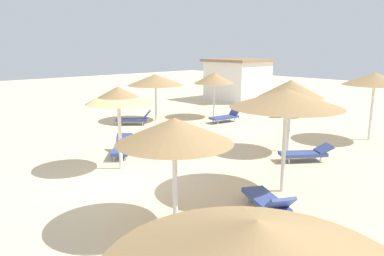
{
  "coord_description": "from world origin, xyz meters",
  "views": [
    {
      "loc": [
        10.16,
        -6.4,
        4.17
      ],
      "look_at": [
        0.0,
        3.0,
        1.2
      ],
      "focal_mm": 35.74,
      "sensor_mm": 36.0,
      "label": 1
    }
  ],
  "objects_px": {
    "parasol_4": "(174,131)",
    "parasol_7": "(375,79)",
    "lounger_0": "(122,147)",
    "lounger_1": "(268,201)",
    "lounger_4": "(228,234)",
    "beach_cabana": "(237,79)",
    "parasol_8": "(256,250)",
    "lounger_5": "(226,116)",
    "parasol_2": "(291,89)",
    "parasol_5": "(214,78)",
    "bench_0": "(285,111)",
    "bench_1": "(292,111)",
    "parasol_0": "(118,95)",
    "lounger_2": "(306,153)",
    "parasol_1": "(287,98)",
    "lounger_3": "(134,119)",
    "parasol_3": "(155,80)"
  },
  "relations": [
    {
      "from": "parasol_3",
      "to": "lounger_3",
      "type": "bearing_deg",
      "value": -83.97
    },
    {
      "from": "parasol_7",
      "to": "lounger_5",
      "type": "distance_m",
      "value": 7.81
    },
    {
      "from": "bench_1",
      "to": "parasol_0",
      "type": "bearing_deg",
      "value": -83.1
    },
    {
      "from": "parasol_4",
      "to": "lounger_2",
      "type": "height_order",
      "value": "parasol_4"
    },
    {
      "from": "parasol_0",
      "to": "lounger_4",
      "type": "relative_size",
      "value": 1.52
    },
    {
      "from": "parasol_3",
      "to": "bench_1",
      "type": "bearing_deg",
      "value": 55.66
    },
    {
      "from": "parasol_5",
      "to": "bench_0",
      "type": "height_order",
      "value": "parasol_5"
    },
    {
      "from": "lounger_4",
      "to": "bench_0",
      "type": "distance_m",
      "value": 16.2
    },
    {
      "from": "lounger_3",
      "to": "bench_1",
      "type": "relative_size",
      "value": 1.19
    },
    {
      "from": "lounger_0",
      "to": "lounger_1",
      "type": "xyz_separation_m",
      "value": [
        7.02,
        -0.17,
        0.0
      ]
    },
    {
      "from": "lounger_5",
      "to": "lounger_1",
      "type": "bearing_deg",
      "value": -42.68
    },
    {
      "from": "parasol_5",
      "to": "lounger_1",
      "type": "height_order",
      "value": "parasol_5"
    },
    {
      "from": "bench_0",
      "to": "lounger_3",
      "type": "bearing_deg",
      "value": -116.77
    },
    {
      "from": "lounger_5",
      "to": "lounger_3",
      "type": "bearing_deg",
      "value": -124.32
    },
    {
      "from": "lounger_0",
      "to": "beach_cabana",
      "type": "height_order",
      "value": "beach_cabana"
    },
    {
      "from": "parasol_4",
      "to": "parasol_7",
      "type": "height_order",
      "value": "parasol_7"
    },
    {
      "from": "parasol_4",
      "to": "lounger_3",
      "type": "xyz_separation_m",
      "value": [
        -10.6,
        6.09,
        -1.98
      ]
    },
    {
      "from": "parasol_2",
      "to": "lounger_4",
      "type": "bearing_deg",
      "value": -65.02
    },
    {
      "from": "parasol_5",
      "to": "bench_0",
      "type": "relative_size",
      "value": 1.75
    },
    {
      "from": "lounger_2",
      "to": "parasol_1",
      "type": "bearing_deg",
      "value": -70.75
    },
    {
      "from": "lounger_4",
      "to": "bench_0",
      "type": "relative_size",
      "value": 1.23
    },
    {
      "from": "parasol_5",
      "to": "lounger_4",
      "type": "relative_size",
      "value": 1.42
    },
    {
      "from": "lounger_0",
      "to": "beach_cabana",
      "type": "bearing_deg",
      "value": 115.34
    },
    {
      "from": "bench_0",
      "to": "lounger_2",
      "type": "bearing_deg",
      "value": -51.42
    },
    {
      "from": "parasol_4",
      "to": "parasol_8",
      "type": "distance_m",
      "value": 5.42
    },
    {
      "from": "lounger_1",
      "to": "lounger_5",
      "type": "xyz_separation_m",
      "value": [
        -8.77,
        8.09,
        0.01
      ]
    },
    {
      "from": "lounger_5",
      "to": "parasol_5",
      "type": "bearing_deg",
      "value": 157.91
    },
    {
      "from": "lounger_0",
      "to": "lounger_4",
      "type": "height_order",
      "value": "lounger_4"
    },
    {
      "from": "parasol_0",
      "to": "parasol_1",
      "type": "bearing_deg",
      "value": 24.6
    },
    {
      "from": "parasol_0",
      "to": "parasol_5",
      "type": "xyz_separation_m",
      "value": [
        -4.69,
        9.5,
        -0.22
      ]
    },
    {
      "from": "parasol_1",
      "to": "lounger_1",
      "type": "distance_m",
      "value": 2.92
    },
    {
      "from": "parasol_7",
      "to": "lounger_0",
      "type": "relative_size",
      "value": 1.63
    },
    {
      "from": "lounger_0",
      "to": "lounger_5",
      "type": "height_order",
      "value": "lounger_5"
    },
    {
      "from": "bench_1",
      "to": "beach_cabana",
      "type": "xyz_separation_m",
      "value": [
        -7.04,
        3.18,
        1.27
      ]
    },
    {
      "from": "parasol_5",
      "to": "parasol_3",
      "type": "bearing_deg",
      "value": -114.66
    },
    {
      "from": "parasol_8",
      "to": "lounger_0",
      "type": "bearing_deg",
      "value": 153.35
    },
    {
      "from": "lounger_0",
      "to": "lounger_4",
      "type": "xyz_separation_m",
      "value": [
        7.53,
        -2.22,
        0.0
      ]
    },
    {
      "from": "bench_0",
      "to": "lounger_5",
      "type": "bearing_deg",
      "value": -107.45
    },
    {
      "from": "lounger_3",
      "to": "bench_0",
      "type": "distance_m",
      "value": 9.11
    },
    {
      "from": "lounger_4",
      "to": "beach_cabana",
      "type": "xyz_separation_m",
      "value": [
        -14.75,
        17.46,
        1.3
      ]
    },
    {
      "from": "lounger_5",
      "to": "bench_0",
      "type": "distance_m",
      "value": 4.12
    },
    {
      "from": "parasol_0",
      "to": "parasol_7",
      "type": "distance_m",
      "value": 11.34
    },
    {
      "from": "parasol_2",
      "to": "lounger_0",
      "type": "height_order",
      "value": "parasol_2"
    },
    {
      "from": "parasol_7",
      "to": "lounger_2",
      "type": "bearing_deg",
      "value": -91.86
    },
    {
      "from": "parasol_2",
      "to": "lounger_1",
      "type": "bearing_deg",
      "value": -61.22
    },
    {
      "from": "parasol_4",
      "to": "lounger_0",
      "type": "height_order",
      "value": "parasol_4"
    },
    {
      "from": "parasol_2",
      "to": "parasol_7",
      "type": "relative_size",
      "value": 0.95
    },
    {
      "from": "parasol_2",
      "to": "parasol_4",
      "type": "relative_size",
      "value": 1.07
    },
    {
      "from": "parasol_8",
      "to": "lounger_5",
      "type": "relative_size",
      "value": 1.53
    },
    {
      "from": "parasol_8",
      "to": "lounger_0",
      "type": "height_order",
      "value": "parasol_8"
    }
  ]
}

